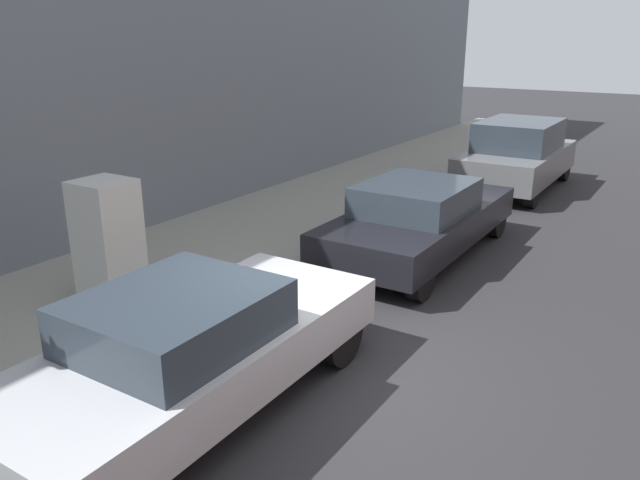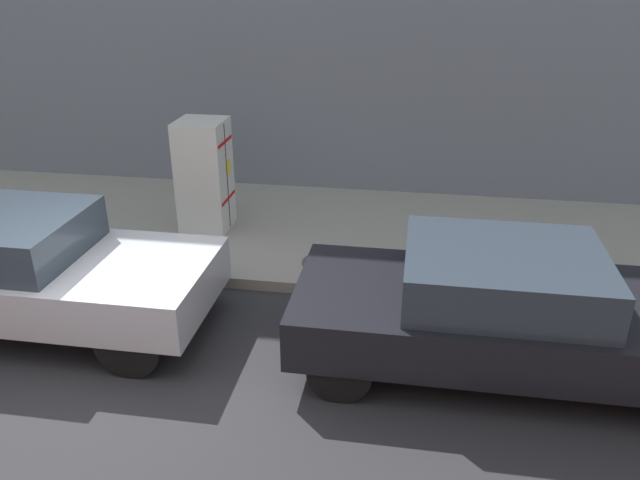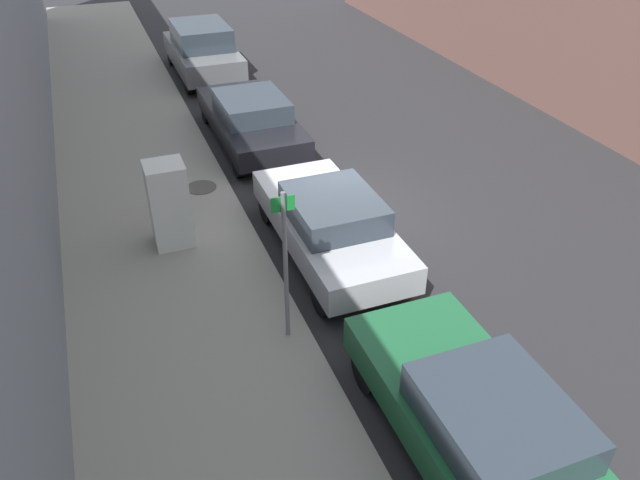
% 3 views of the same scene
% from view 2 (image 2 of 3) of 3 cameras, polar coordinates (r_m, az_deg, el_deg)
% --- Properties ---
extents(ground_plane, '(80.00, 80.00, 0.00)m').
position_cam_2_polar(ground_plane, '(7.20, -18.41, -11.65)').
color(ground_plane, '#28282B').
extents(sidewalk_slab, '(3.78, 44.00, 0.16)m').
position_cam_2_polar(sidewalk_slab, '(10.33, -8.88, 1.28)').
color(sidewalk_slab, gray).
rests_on(sidewalk_slab, ground).
extents(discarded_refrigerator, '(0.75, 0.73, 1.73)m').
position_cam_2_polar(discarded_refrigerator, '(9.81, -10.51, 5.80)').
color(discarded_refrigerator, silver).
rests_on(discarded_refrigerator, sidewalk_slab).
extents(manhole_cover, '(0.70, 0.70, 0.02)m').
position_cam_2_polar(manhole_cover, '(8.79, 0.62, -2.07)').
color(manhole_cover, '#47443F').
rests_on(manhole_cover, sidewalk_slab).
extents(parked_sedan_silver, '(1.80, 4.50, 1.42)m').
position_cam_2_polar(parked_sedan_silver, '(8.18, -25.78, -2.32)').
color(parked_sedan_silver, silver).
rests_on(parked_sedan_silver, ground).
extents(parked_sedan_dark, '(1.89, 4.78, 1.38)m').
position_cam_2_polar(parked_sedan_dark, '(6.90, 17.52, -6.11)').
color(parked_sedan_dark, black).
rests_on(parked_sedan_dark, ground).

